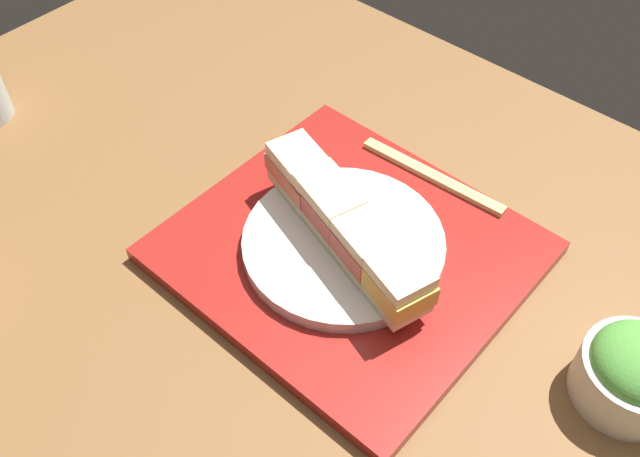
{
  "coord_description": "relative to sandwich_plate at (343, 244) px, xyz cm",
  "views": [
    {
      "loc": [
        -29.44,
        32.04,
        62.28
      ],
      "look_at": [
        3.53,
        -5.24,
        5.0
      ],
      "focal_mm": 39.2,
      "sensor_mm": 36.0,
      "label": 1
    }
  ],
  "objects": [
    {
      "name": "sandwich_inner_near",
      "position": [
        -2.84,
        0.84,
        3.57
      ],
      "size": [
        9.22,
        7.34,
        5.44
      ],
      "color": "beige",
      "rests_on": "sandwich_plate"
    },
    {
      "name": "sandwich_farmost",
      "position": [
        8.52,
        -2.52,
        3.58
      ],
      "size": [
        9.33,
        7.45,
        5.46
      ],
      "color": "beige",
      "rests_on": "sandwich_plate"
    },
    {
      "name": "sandwich_inner_far",
      "position": [
        2.84,
        -0.84,
        3.64
      ],
      "size": [
        9.19,
        7.27,
        5.6
      ],
      "color": "beige",
      "rests_on": "sandwich_plate"
    },
    {
      "name": "sandwich_nearmost",
      "position": [
        -8.52,
        2.52,
        3.59
      ],
      "size": [
        9.51,
        7.39,
        5.48
      ],
      "color": "beige",
      "rests_on": "sandwich_plate"
    },
    {
      "name": "chopsticks_pair",
      "position": [
        -0.9,
        -15.76,
        -0.5
      ],
      "size": [
        19.72,
        2.59,
        0.7
      ],
      "color": "tan",
      "rests_on": "serving_tray"
    },
    {
      "name": "salad_bowl",
      "position": [
        -31.32,
        -5.37,
        1.19
      ],
      "size": [
        10.52,
        10.52,
        8.02
      ],
      "color": "silver",
      "rests_on": "ground_plane"
    },
    {
      "name": "ground_plane",
      "position": [
        -1.44,
        6.81,
        -4.19
      ],
      "size": [
        140.0,
        100.0,
        3.0
      ],
      "primitive_type": "cube",
      "color": "brown"
    },
    {
      "name": "sandwich_plate",
      "position": [
        0.0,
        0.0,
        0.0
      ],
      "size": [
        22.52,
        22.52,
        1.69
      ],
      "primitive_type": "cylinder",
      "color": "silver",
      "rests_on": "serving_tray"
    },
    {
      "name": "serving_tray",
      "position": [
        -0.25,
        -0.71,
        -1.77
      ],
      "size": [
        36.83,
        33.93,
        1.84
      ],
      "primitive_type": "cube",
      "color": "maroon",
      "rests_on": "ground_plane"
    }
  ]
}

